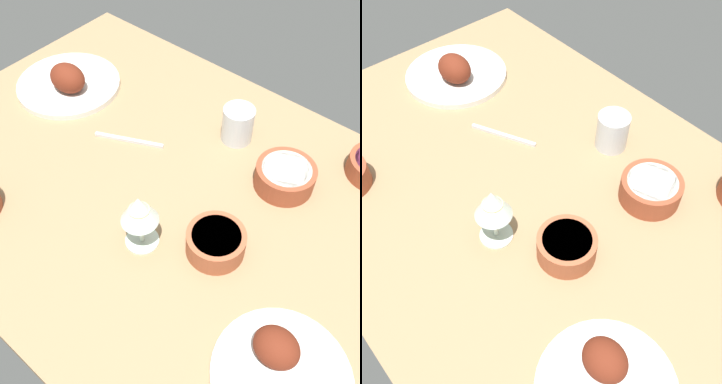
% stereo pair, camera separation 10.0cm
% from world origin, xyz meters
% --- Properties ---
extents(dining_table, '(1.40, 0.90, 0.04)m').
position_xyz_m(dining_table, '(0.00, 0.00, 0.02)').
color(dining_table, '#937551').
rests_on(dining_table, ground).
extents(plate_far_side, '(0.28, 0.28, 0.09)m').
position_xyz_m(plate_far_side, '(0.48, -0.10, 0.06)').
color(plate_far_side, silver).
rests_on(plate_far_side, dining_table).
extents(plate_center_main, '(0.24, 0.24, 0.07)m').
position_xyz_m(plate_center_main, '(-0.37, 0.18, 0.06)').
color(plate_center_main, silver).
rests_on(plate_center_main, dining_table).
extents(bowl_soup, '(0.12, 0.12, 0.05)m').
position_xyz_m(bowl_soup, '(-0.14, 0.06, 0.07)').
color(bowl_soup, '#A35133').
rests_on(bowl_soup, dining_table).
extents(bowl_cream, '(0.13, 0.13, 0.06)m').
position_xyz_m(bowl_cream, '(-0.15, -0.18, 0.07)').
color(bowl_cream, brown).
rests_on(bowl_cream, dining_table).
extents(wine_glass, '(0.08, 0.08, 0.14)m').
position_xyz_m(wine_glass, '(-0.01, 0.14, 0.14)').
color(wine_glass, silver).
rests_on(wine_glass, dining_table).
extents(water_tumbler, '(0.08, 0.08, 0.09)m').
position_xyz_m(water_tumbler, '(0.02, -0.24, 0.09)').
color(water_tumbler, silver).
rests_on(water_tumbler, dining_table).
extents(fork_loose, '(0.16, 0.08, 0.01)m').
position_xyz_m(fork_loose, '(0.21, -0.06, 0.04)').
color(fork_loose, silver).
rests_on(fork_loose, dining_table).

